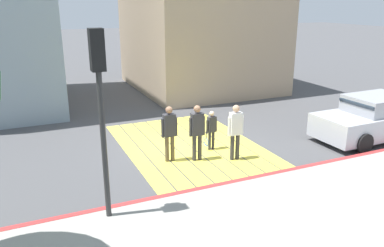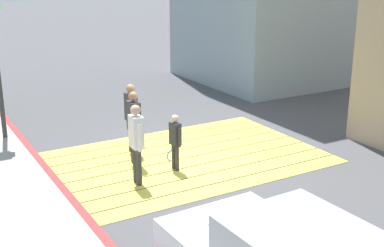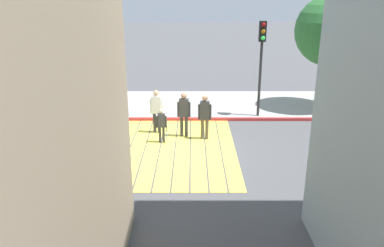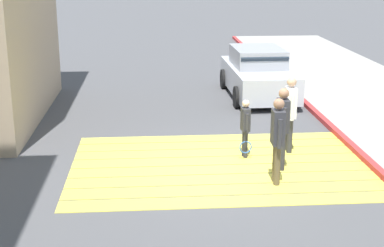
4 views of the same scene
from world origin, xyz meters
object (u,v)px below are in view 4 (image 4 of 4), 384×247
(pedestrian_adult_lead, at_px, (283,123))
(car_parked_near_curb, at_px, (258,74))
(pedestrian_child_with_racket, at_px, (245,125))
(pedestrian_adult_trailing, at_px, (278,135))
(pedestrian_adult_side, at_px, (290,109))

(pedestrian_adult_lead, bearing_deg, car_parked_near_curb, -96.31)
(car_parked_near_curb, relative_size, pedestrian_adult_lead, 2.46)
(pedestrian_adult_lead, relative_size, pedestrian_child_with_racket, 1.33)
(pedestrian_child_with_racket, bearing_deg, car_parked_near_curb, -103.39)
(pedestrian_adult_trailing, bearing_deg, pedestrian_adult_side, -110.78)
(pedestrian_adult_trailing, height_order, pedestrian_adult_side, pedestrian_adult_side)
(pedestrian_child_with_racket, bearing_deg, pedestrian_adult_trailing, 102.63)
(pedestrian_adult_lead, bearing_deg, pedestrian_child_with_racket, -51.70)
(pedestrian_child_with_racket, bearing_deg, pedestrian_adult_side, -165.48)
(pedestrian_adult_lead, relative_size, pedestrian_adult_trailing, 1.01)
(pedestrian_adult_trailing, xyz_separation_m, pedestrian_child_with_racket, (0.36, -1.61, -0.27))
(pedestrian_adult_lead, distance_m, pedestrian_adult_side, 1.17)
(pedestrian_adult_lead, height_order, pedestrian_child_with_racket, pedestrian_adult_lead)
(pedestrian_adult_lead, xyz_separation_m, pedestrian_adult_side, (-0.43, -1.09, 0.00))
(pedestrian_adult_trailing, relative_size, pedestrian_adult_side, 0.99)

